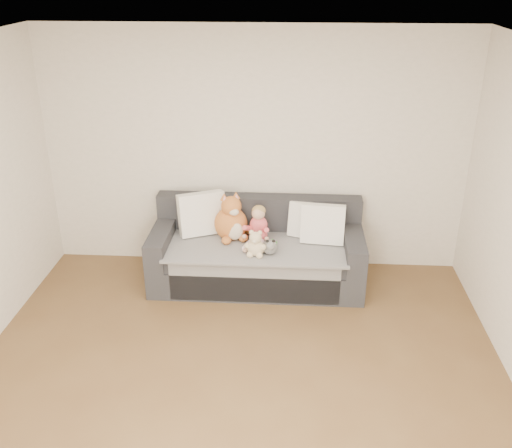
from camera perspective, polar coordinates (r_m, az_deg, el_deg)
The scene contains 10 objects.
room_shell at distance 4.15m, azimuth -2.12°, elevation -1.47°, with size 5.00×5.00×5.00m.
sofa at distance 6.05m, azimuth 0.12°, elevation -3.03°, with size 2.20×0.94×0.85m.
cushion_left at distance 6.08m, azimuth -5.44°, elevation 1.04°, with size 0.54×0.40×0.47m.
cushion_right_back at distance 6.01m, azimuth 5.25°, elevation 0.34°, with size 0.45×0.31×0.39m.
cushion_right_front at distance 5.90m, azimuth 6.70°, elevation 0.01°, with size 0.46×0.25×0.42m.
toddler at distance 5.87m, azimuth 0.18°, elevation -0.36°, with size 0.28×0.41×0.40m.
plush_cat at distance 5.96m, azimuth -2.47°, elevation 0.29°, with size 0.42×0.43×0.53m.
teddy_bear at distance 5.63m, azimuth -0.06°, elevation -2.16°, with size 0.22×0.17×0.28m.
plush_cow at distance 5.68m, azimuth 1.40°, elevation -2.29°, with size 0.15×0.23×0.19m.
sippy_cup at distance 5.78m, azimuth 1.64°, elevation -1.99°, with size 0.10×0.08×0.11m.
Camera 1 is at (0.39, -3.28, 3.14)m, focal length 40.00 mm.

